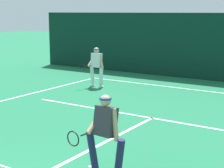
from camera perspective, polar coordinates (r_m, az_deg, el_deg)
The scene contains 5 objects.
court_line_baseline_far at distance 15.22m, azimuth 13.96°, elevation -1.03°, with size 10.81×0.10×0.01m, color white.
court_line_service at distance 11.12m, azimuth 6.10°, elevation -5.18°, with size 8.81×0.10×0.01m, color white.
court_line_centre at distance 8.59m, azimuth -3.59°, elevation -10.08°, with size 0.10×6.40×0.01m, color white.
player_near at distance 7.08m, azimuth -1.09°, elevation -7.30°, with size 0.93×0.88×1.59m.
player_far at distance 15.44m, azimuth -2.41°, elevation 2.87°, with size 0.81×0.88×1.65m.
Camera 1 is at (4.82, -3.21, 3.09)m, focal length 59.94 mm.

